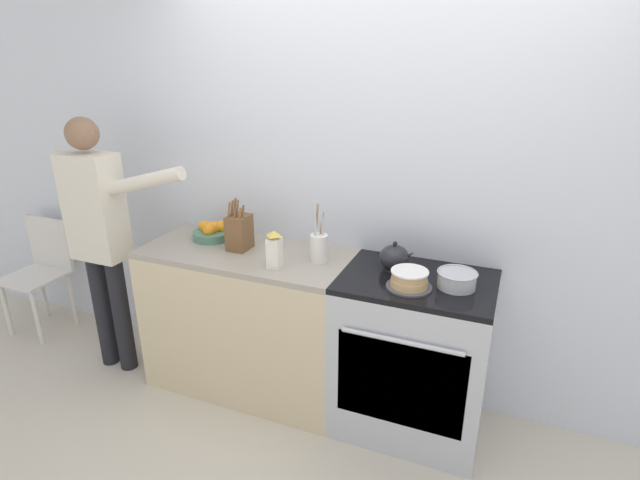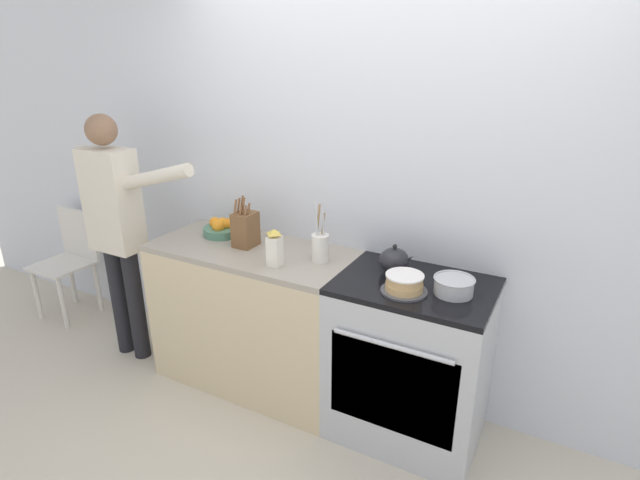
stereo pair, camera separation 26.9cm
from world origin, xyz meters
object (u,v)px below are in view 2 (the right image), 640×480
object	(u,v)px
knife_block	(245,229)
person_baker	(116,220)
utensil_crock	(320,246)
tea_kettle	(394,261)
stove_range	(409,361)
layer_cake	(404,284)
milk_carton	(275,248)
fruit_bowl	(222,228)
dining_chair	(71,255)
mixing_bowl	(454,286)

from	to	relation	value
knife_block	person_baker	distance (m)	0.91
knife_block	utensil_crock	size ratio (longest dim) A/B	0.90
tea_kettle	stove_range	bearing A→B (deg)	-29.25
layer_cake	utensil_crock	world-z (taller)	utensil_crock
stove_range	milk_carton	world-z (taller)	milk_carton
knife_block	fruit_bowl	size ratio (longest dim) A/B	1.25
utensil_crock	milk_carton	xyz separation A→B (m)	(-0.19, -0.18, 0.01)
layer_cake	tea_kettle	size ratio (longest dim) A/B	1.17
fruit_bowl	dining_chair	xyz separation A→B (m)	(-1.54, -0.04, -0.48)
milk_carton	stove_range	bearing A→B (deg)	10.93
person_baker	tea_kettle	bearing A→B (deg)	-5.99
stove_range	mixing_bowl	world-z (taller)	mixing_bowl
tea_kettle	dining_chair	world-z (taller)	tea_kettle
mixing_bowl	knife_block	distance (m)	1.27
tea_kettle	knife_block	world-z (taller)	knife_block
mixing_bowl	dining_chair	bearing A→B (deg)	178.42
milk_carton	person_baker	world-z (taller)	person_baker
knife_block	dining_chair	distance (m)	1.87
dining_chair	stove_range	bearing A→B (deg)	-16.56
utensil_crock	layer_cake	bearing A→B (deg)	-14.77
tea_kettle	knife_block	distance (m)	0.93
milk_carton	dining_chair	xyz separation A→B (m)	(-2.11, 0.21, -0.54)
tea_kettle	utensil_crock	world-z (taller)	utensil_crock
dining_chair	layer_cake	bearing A→B (deg)	-18.84
tea_kettle	person_baker	size ratio (longest dim) A/B	0.12
fruit_bowl	dining_chair	distance (m)	1.61
layer_cake	dining_chair	world-z (taller)	layer_cake
tea_kettle	dining_chair	bearing A→B (deg)	-179.64
fruit_bowl	tea_kettle	bearing A→B (deg)	-1.30
stove_range	mixing_bowl	distance (m)	0.54
knife_block	utensil_crock	distance (m)	0.51
milk_carton	knife_block	bearing A→B (deg)	152.23
mixing_bowl	milk_carton	size ratio (longest dim) A/B	0.94
person_baker	stove_range	bearing A→B (deg)	-8.91
fruit_bowl	milk_carton	world-z (taller)	milk_carton
fruit_bowl	milk_carton	xyz separation A→B (m)	(0.57, -0.25, 0.06)
dining_chair	milk_carton	bearing A→B (deg)	-20.94
layer_cake	tea_kettle	xyz separation A→B (m)	(-0.13, 0.19, 0.02)
milk_carton	fruit_bowl	bearing A→B (deg)	155.98
layer_cake	person_baker	world-z (taller)	person_baker
stove_range	person_baker	size ratio (longest dim) A/B	0.55
layer_cake	dining_chair	distance (m)	2.88
mixing_bowl	stove_range	bearing A→B (deg)	174.34
tea_kettle	milk_carton	xyz separation A→B (m)	(-0.61, -0.23, 0.03)
mixing_bowl	utensil_crock	distance (m)	0.76
knife_block	dining_chair	xyz separation A→B (m)	(-1.79, 0.04, -0.54)
stove_range	utensil_crock	size ratio (longest dim) A/B	2.74
person_baker	dining_chair	bearing A→B (deg)	151.43
layer_cake	utensil_crock	xyz separation A→B (m)	(-0.54, 0.14, 0.04)
mixing_bowl	utensil_crock	size ratio (longest dim) A/B	0.59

